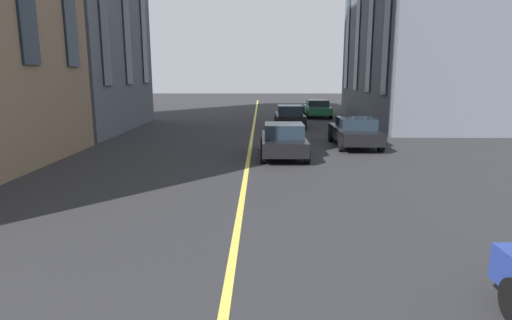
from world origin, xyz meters
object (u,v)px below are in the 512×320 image
Objects in this scene: car_black_oncoming at (290,116)px; car_green_near at (317,108)px; car_black_mid at (284,140)px; car_black_trailing at (355,132)px.

car_green_near is (6.40, -2.57, 0.00)m from car_black_oncoming.
car_green_near is at bearing -11.86° from car_black_mid.
car_green_near and car_black_trailing have the same top height.
car_black_oncoming is at bearing 158.12° from car_green_near.
car_black_mid is 0.89× the size of car_black_trailing.
car_green_near is (16.54, -3.47, 0.00)m from car_black_mid.
car_black_mid reaches higher than car_black_trailing.
car_black_oncoming is at bearing 18.99° from car_black_trailing.
car_black_oncoming is (10.14, -0.91, 0.00)m from car_black_mid.
car_green_near is 13.86m from car_black_trailing.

